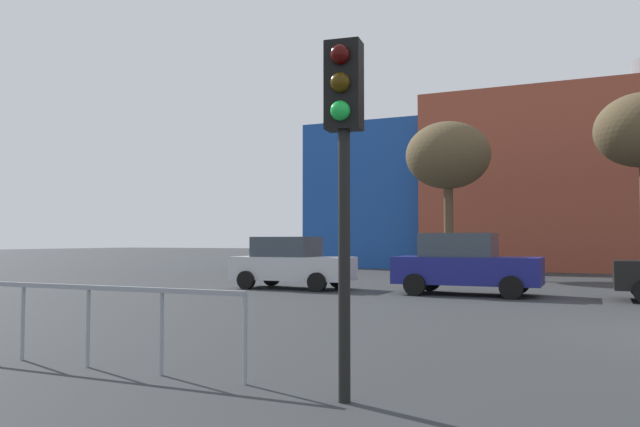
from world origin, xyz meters
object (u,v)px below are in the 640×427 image
traffic_light_near_left (343,135)px  bare_tree_1 (448,157)px  parked_car_0 (291,263)px  parked_car_1 (465,264)px

traffic_light_near_left → bare_tree_1: 21.58m
parked_car_0 → parked_car_1: parked_car_1 is taller
parked_car_1 → bare_tree_1: (-2.30, 8.44, 4.37)m
parked_car_0 → bare_tree_1: (3.44, 8.44, 4.42)m
parked_car_0 → bare_tree_1: bare_tree_1 is taller
traffic_light_near_left → bare_tree_1: bare_tree_1 is taller
parked_car_1 → traffic_light_near_left: bearing=-84.5°
parked_car_0 → bare_tree_1: bearing=67.8°
parked_car_0 → bare_tree_1: 10.12m
parked_car_0 → parked_car_1: bearing=-0.0°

